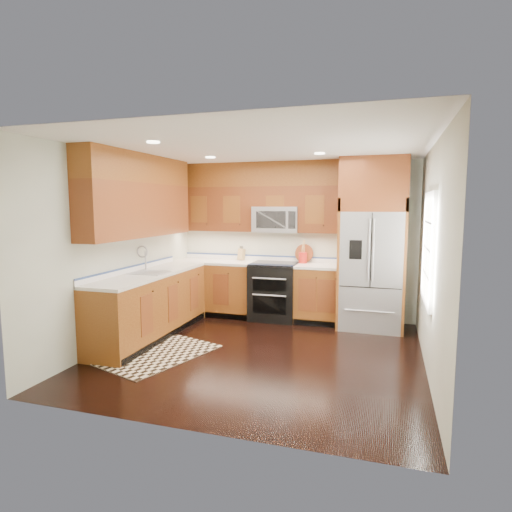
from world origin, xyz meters
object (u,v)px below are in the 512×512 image
(refrigerator, at_px, (372,244))
(knife_block, at_px, (241,254))
(rug, at_px, (160,355))
(utensil_crock, at_px, (303,255))
(range, at_px, (274,291))

(refrigerator, distance_m, knife_block, 2.25)
(rug, xyz_separation_m, utensil_crock, (1.39, 2.28, 1.07))
(rug, relative_size, utensil_crock, 3.77)
(range, bearing_deg, refrigerator, -1.40)
(refrigerator, bearing_deg, knife_block, 172.63)
(refrigerator, distance_m, rug, 3.50)
(rug, distance_m, utensil_crock, 2.88)
(utensil_crock, bearing_deg, knife_block, 175.82)
(range, relative_size, utensil_crock, 2.47)
(range, height_order, rug, range)
(range, height_order, refrigerator, refrigerator)
(range, relative_size, rug, 0.65)
(knife_block, bearing_deg, refrigerator, -7.37)
(utensil_crock, bearing_deg, refrigerator, -10.51)
(rug, relative_size, knife_block, 5.87)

